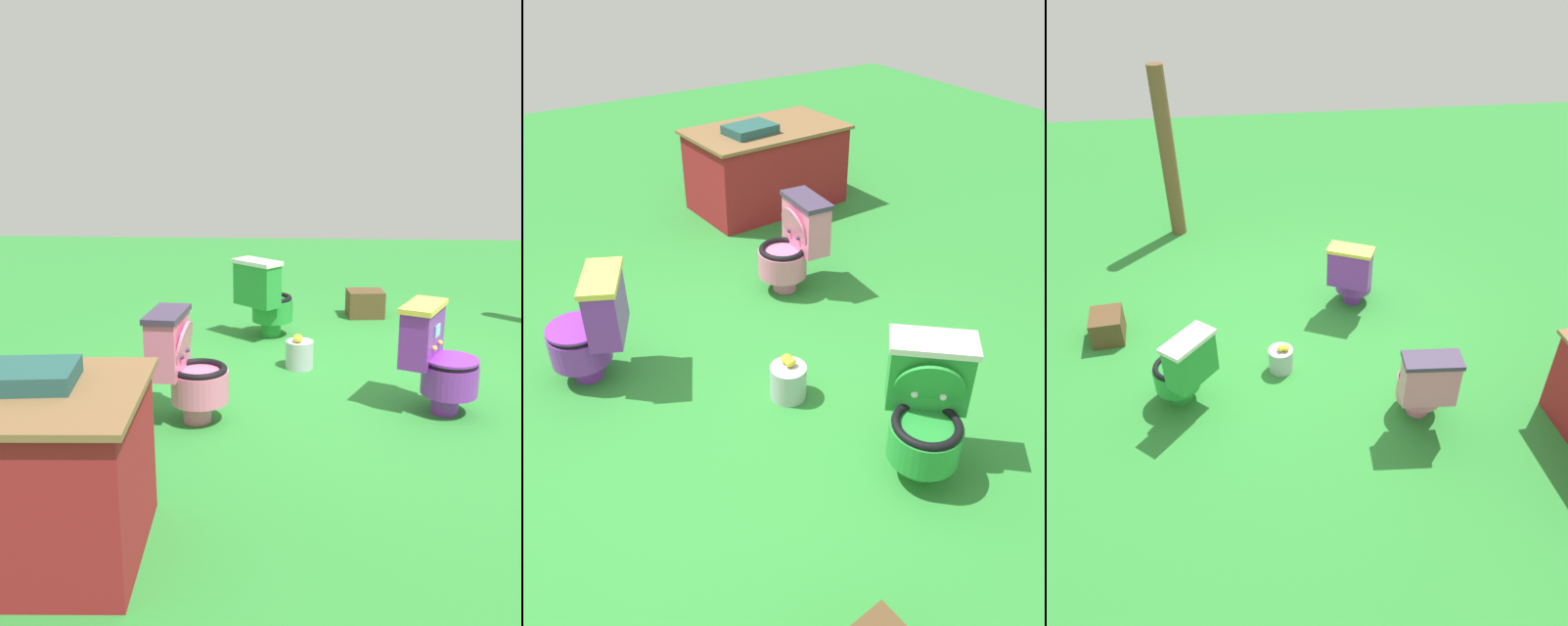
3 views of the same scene
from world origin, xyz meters
TOP-DOWN VIEW (x-y plane):
  - ground at (0.00, 0.00)m, footprint 14.00×14.00m
  - toilet_green at (0.69, -1.01)m, footprint 0.63×0.64m
  - toilet_purple at (-0.52, 0.61)m, footprint 0.62×0.57m
  - toilet_pink at (1.11, 0.86)m, footprint 0.52×0.45m
  - vendor_table at (1.76, 2.34)m, footprint 1.50×0.93m
  - lemon_bucket at (0.38, -0.20)m, footprint 0.22×0.22m

SIDE VIEW (x-z plane):
  - ground at x=0.00m, z-range 0.00..0.00m
  - lemon_bucket at x=0.38m, z-range -0.02..0.26m
  - toilet_purple at x=-0.52m, z-range 0.01..0.73m
  - toilet_green at x=0.69m, z-range 0.01..0.74m
  - toilet_pink at x=1.11m, z-range 0.01..0.74m
  - vendor_table at x=1.76m, z-range -0.03..0.82m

